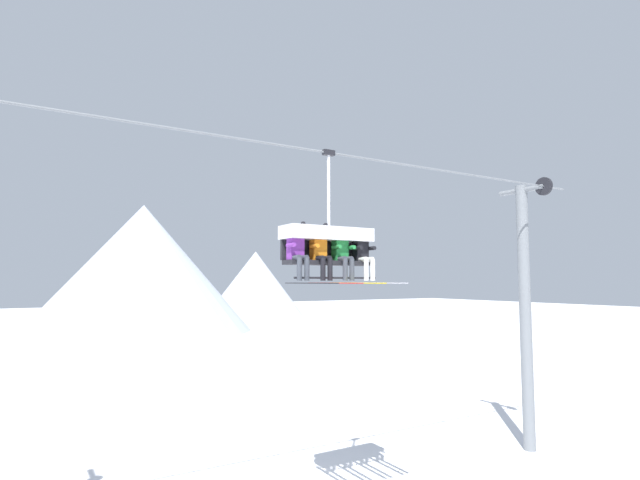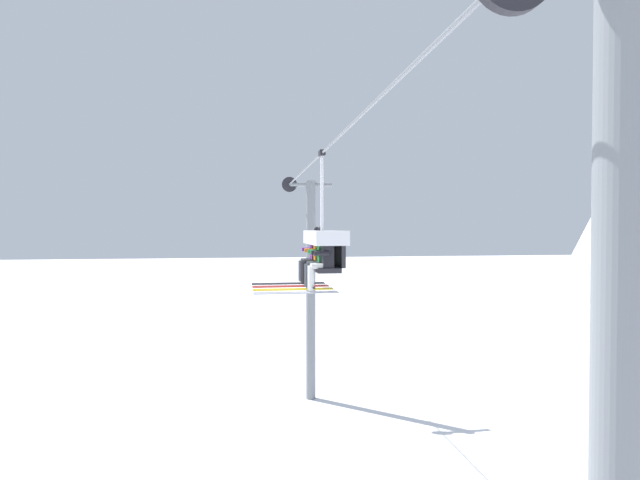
# 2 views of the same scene
# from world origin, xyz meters

# --- Properties ---
(mountain_peak_west) EXTENTS (14.21, 14.21, 15.88)m
(mountain_peak_west) POSITION_xyz_m (-30.10, 33.62, 7.94)
(mountain_peak_west) COLOR white
(mountain_peak_west) RESTS_ON ground_plane
(lift_tower_near) EXTENTS (0.36, 1.88, 8.34)m
(lift_tower_near) POSITION_xyz_m (-7.36, -0.02, 4.34)
(lift_tower_near) COLOR slate
(lift_tower_near) RESTS_ON ground_plane
(lift_cable) EXTENTS (17.54, 0.05, 0.05)m
(lift_cable) POSITION_xyz_m (0.41, -0.80, 8.06)
(lift_cable) COLOR slate
(chairlift_chair) EXTENTS (2.12, 0.74, 2.90)m
(chairlift_chair) POSITION_xyz_m (0.41, -0.73, 6.09)
(chairlift_chair) COLOR #232328
(skier_purple) EXTENTS (0.48, 1.70, 1.34)m
(skier_purple) POSITION_xyz_m (-0.44, -0.94, 5.81)
(skier_purple) COLOR purple
(skier_orange) EXTENTS (0.48, 1.70, 1.34)m
(skier_orange) POSITION_xyz_m (0.13, -0.94, 5.81)
(skier_orange) COLOR orange
(skier_green) EXTENTS (0.46, 1.70, 1.23)m
(skier_green) POSITION_xyz_m (0.69, -0.95, 5.79)
(skier_green) COLOR #23843D
(skier_black) EXTENTS (0.46, 1.70, 1.23)m
(skier_black) POSITION_xyz_m (1.26, -0.95, 5.79)
(skier_black) COLOR black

